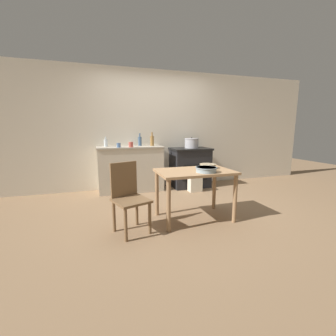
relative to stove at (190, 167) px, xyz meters
The scene contains 15 objects.
ground_plane 1.55m from the stove, 121.99° to the right, with size 14.00×14.00×0.00m, color #896B4C.
wall_back 1.19m from the stove, 157.73° to the left, with size 8.00×0.07×2.55m.
counter_cabinet 1.33m from the stove, behind, with size 1.34×0.54×0.94m.
stove is the anchor object (origin of this frame).
work_table 1.87m from the stove, 110.93° to the right, with size 1.07×0.68×0.72m.
chair 2.47m from the stove, 131.30° to the right, with size 0.51×0.51×0.89m.
flour_sack 0.50m from the stove, 98.22° to the right, with size 0.26×0.19×0.36m, color beige.
stock_pot 0.54m from the stove, 21.55° to the right, with size 0.32×0.32×0.24m.
mixing_bowl_large 1.72m from the stove, 103.96° to the right, with size 0.25×0.25×0.06m.
mixing_bowl_small 2.02m from the stove, 106.73° to the right, with size 0.29×0.29×0.07m.
bottle_far_left 1.90m from the stove, behind, with size 0.08×0.08×0.20m.
bottle_left 1.26m from the stove, behind, with size 0.07×0.07×0.26m.
bottle_mid_left 1.05m from the stove, behind, with size 0.08×0.08×0.29m.
cup_center_left 1.45m from the stove, behind, with size 0.09×0.09×0.10m, color #B74C42.
cup_center 1.67m from the stove, behind, with size 0.08×0.08×0.09m, color #4C6B99.
Camera 1 is at (-1.18, -3.35, 1.31)m, focal length 24.00 mm.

